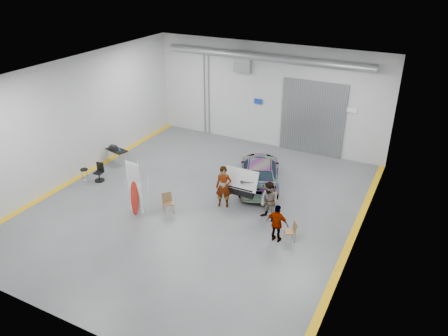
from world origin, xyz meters
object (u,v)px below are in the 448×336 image
at_px(person_a, 224,187).
at_px(folding_chair_far, 290,235).
at_px(person_b, 269,202).
at_px(shop_stool, 85,176).
at_px(office_chair, 100,173).
at_px(person_c, 277,223).
at_px(sedan_car, 259,172).
at_px(work_table, 116,149).
at_px(folding_chair_near, 169,207).
at_px(surfboard_display, 135,193).

bearing_deg(person_a, folding_chair_far, -36.53).
distance_m(person_b, folding_chair_far, 1.81).
relative_size(folding_chair_far, shop_stool, 1.15).
bearing_deg(office_chair, person_c, -12.47).
height_order(sedan_car, office_chair, sedan_car).
height_order(person_c, folding_chair_far, person_c).
relative_size(person_a, office_chair, 2.11).
xyz_separation_m(person_a, work_table, (-7.32, 1.40, -0.20)).
relative_size(person_b, work_table, 1.34).
bearing_deg(work_table, shop_stool, -86.87).
height_order(sedan_car, work_table, sedan_car).
xyz_separation_m(shop_stool, work_table, (-0.14, 2.58, 0.40)).
bearing_deg(folding_chair_far, person_b, -160.76).
xyz_separation_m(folding_chair_near, work_table, (-5.42, 3.03, 0.49)).
relative_size(person_b, person_c, 1.10).
bearing_deg(shop_stool, office_chair, 48.24).
xyz_separation_m(person_a, folding_chair_far, (3.58, -1.20, -0.71)).
distance_m(person_c, work_table, 10.80).
xyz_separation_m(person_b, folding_chair_far, (1.33, -1.06, -0.63)).
xyz_separation_m(sedan_car, folding_chair_near, (-2.52, -4.31, -0.40)).
distance_m(folding_chair_far, shop_stool, 10.76).
relative_size(folding_chair_near, folding_chair_far, 1.05).
distance_m(person_a, surfboard_display, 3.90).
bearing_deg(office_chair, folding_chair_far, -11.01).
distance_m(person_a, person_b, 2.26).
xyz_separation_m(person_b, shop_stool, (-9.43, -1.04, -0.52)).
height_order(sedan_car, folding_chair_near, sedan_car).
height_order(person_a, folding_chair_far, person_a).
distance_m(person_a, office_chair, 6.76).
relative_size(surfboard_display, office_chair, 2.88).
xyz_separation_m(folding_chair_far, office_chair, (-10.28, 0.55, 0.14)).
distance_m(person_b, office_chair, 8.98).
distance_m(person_a, folding_chair_far, 3.85).
height_order(folding_chair_near, shop_stool, folding_chair_near).
bearing_deg(folding_chair_far, office_chair, -125.29).
xyz_separation_m(work_table, office_chair, (0.62, -2.05, -0.37)).
distance_m(folding_chair_far, work_table, 11.22).
relative_size(folding_chair_near, office_chair, 0.99).
xyz_separation_m(sedan_car, folding_chair_far, (2.96, -3.87, -0.41)).
bearing_deg(shop_stool, work_table, 93.13).
height_order(person_c, folding_chair_near, person_c).
bearing_deg(shop_stool, folding_chair_near, -4.88).
bearing_deg(person_b, person_c, -36.25).
bearing_deg(surfboard_display, folding_chair_near, 38.34).
distance_m(sedan_car, folding_chair_near, 5.00).
bearing_deg(surfboard_display, person_b, 28.31).
xyz_separation_m(person_a, shop_stool, (-7.18, -1.19, -0.60)).
bearing_deg(work_table, office_chair, -73.16).
relative_size(person_c, surfboard_display, 0.61).
relative_size(sedan_car, shop_stool, 6.19).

